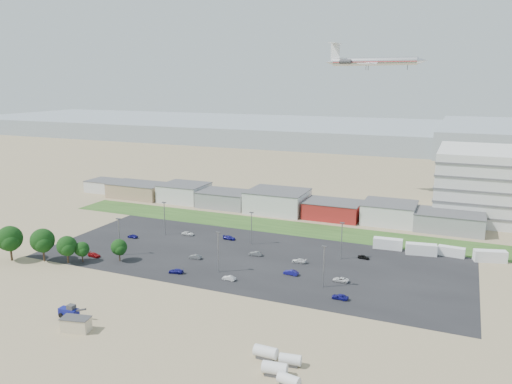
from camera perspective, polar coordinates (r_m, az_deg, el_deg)
The scene contains 40 objects.
ground at distance 129.16m, azimuth -6.24°, elevation -9.93°, with size 700.00×700.00×0.00m, color #807151.
parking_lot at distance 143.77m, azimuth -0.58°, elevation -7.45°, with size 120.00×50.00×0.01m, color black.
grass_strip at distance 173.73m, azimuth 2.12°, elevation -3.89°, with size 160.00×16.00×0.02m, color #28491B.
hills_backdrop at distance 421.64m, azimuth 20.30°, elevation 5.75°, with size 700.00×200.00×9.00m, color gray, non-canonical shape.
building_row at distance 195.90m, azimuth -0.55°, elevation -0.76°, with size 170.00×20.00×8.00m, color silver, non-canonical shape.
portable_shed at distance 109.94m, azimuth -19.88°, elevation -14.02°, with size 5.80×3.01×2.92m, color beige, non-canonical shape.
telehandler at distance 116.33m, azimuth -20.62°, elevation -12.57°, with size 6.96×2.32×2.90m, color navy, non-canonical shape.
storage_tank_nw at distance 94.96m, azimuth 1.11°, elevation -17.80°, with size 4.31×2.16×2.59m, color silver, non-canonical shape.
storage_tank_ne at distance 93.24m, azimuth 3.93°, elevation -18.55°, with size 3.87×1.94×2.32m, color silver, non-canonical shape.
storage_tank_sw at distance 90.49m, azimuth 2.15°, elevation -19.48°, with size 4.32×2.16×2.59m, color silver, non-canonical shape.
storage_tank_se at distance 88.06m, azimuth 3.76°, elevation -20.63°, with size 3.76×1.88×2.26m, color silver, non-canonical shape.
box_trailer_a at distance 155.32m, azimuth 14.83°, elevation -5.72°, with size 8.49×2.65×3.18m, color silver, non-canonical shape.
box_trailer_b at distance 153.01m, azimuth 18.36°, elevation -6.23°, with size 8.62×2.69×3.23m, color silver, non-canonical shape.
box_trailer_c at distance 154.77m, azimuth 21.43°, elevation -6.35°, with size 7.32×2.29×2.74m, color silver, non-canonical shape.
box_trailer_d at distance 154.36m, azimuth 25.19°, elevation -6.64°, with size 8.61×2.69×3.23m, color silver, non-canonical shape.
tree_far_left at distance 155.51m, azimuth -26.31°, elevation -5.06°, with size 7.51×7.51×11.26m, color black, non-canonical shape.
tree_left at distance 151.27m, azimuth -23.20°, elevation -5.37°, with size 7.06×7.06×10.59m, color black, non-canonical shape.
tree_mid at distance 147.40m, azimuth -20.79°, elevation -6.00°, with size 5.85×5.85×8.78m, color black, non-canonical shape.
tree_right at distance 147.28m, azimuth -19.27°, elevation -6.35°, with size 4.37×4.37×6.55m, color black, non-canonical shape.
tree_near at distance 144.79m, azimuth -15.37°, elevation -6.28°, with size 4.78×4.78×7.18m, color black, non-canonical shape.
lightpole_front_l at distance 148.92m, azimuth -15.35°, elevation -4.97°, with size 1.29×0.54×11.00m, color slate, non-canonical shape.
lightpole_front_m at distance 131.70m, azimuth -4.33°, elevation -6.88°, with size 1.29×0.54×10.97m, color slate, non-canonical shape.
lightpole_front_r at distance 123.25m, azimuth 7.74°, elevation -8.46°, with size 1.24×0.52×10.53m, color slate, non-canonical shape.
lightpole_back_l at distance 165.30m, azimuth -10.40°, elevation -2.99°, with size 1.28×0.54×10.92m, color slate, non-canonical shape.
lightpole_back_m at distance 153.18m, azimuth -0.51°, elevation -4.17°, with size 1.20×0.50×10.22m, color slate, non-canonical shape.
lightpole_back_r at distance 142.82m, azimuth 9.76°, elevation -5.52°, with size 1.26×0.52×10.67m, color slate, non-canonical shape.
airliner at distance 215.69m, azimuth 13.37°, elevation 14.32°, with size 41.85×28.54×12.37m, color silver, non-canonical shape.
parked_car_0 at distance 128.70m, azimuth 9.66°, elevation -9.85°, with size 1.85×4.00×1.11m, color silver.
parked_car_1 at distance 131.48m, azimuth 4.01°, elevation -9.15°, with size 1.39×3.98×1.31m, color navy.
parked_car_2 at distance 119.08m, azimuth 9.59°, elevation -11.71°, with size 1.55×3.86×1.32m, color navy.
parked_car_3 at distance 133.89m, azimuth -9.13°, elevation -8.91°, with size 1.63×4.01×1.16m, color navy.
parked_car_4 at distance 143.41m, azimuth -6.96°, elevation -7.35°, with size 1.28×3.68×1.21m, color #595B5E.
parked_car_5 at distance 165.32m, azimuth -13.93°, elevation -4.92°, with size 1.40×3.48×1.19m, color navy.
parked_car_6 at distance 159.09m, azimuth -3.08°, elevation -5.24°, with size 1.70×4.19×1.22m, color navy.
parked_car_7 at distance 144.75m, azimuth -0.03°, elevation -7.05°, with size 1.32×3.77×1.24m, color #595B5E.
parked_car_8 at distance 145.53m, azimuth 12.19°, elevation -7.27°, with size 1.30×3.23×1.10m, color black.
parked_car_9 at distance 164.72m, azimuth -7.78°, elevation -4.73°, with size 1.86×4.03×1.12m, color silver.
parked_car_10 at distance 151.13m, azimuth -18.02°, elevation -6.85°, with size 1.64×4.03×1.17m, color maroon.
parked_car_12 at distance 139.93m, azimuth 4.94°, elevation -7.83°, with size 1.62×3.98×1.16m, color silver.
parked_car_13 at distance 128.08m, azimuth -3.11°, elevation -9.79°, with size 1.21×3.46×1.14m, color silver.
Camera 1 is at (58.86, -103.82, 49.40)m, focal length 35.00 mm.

